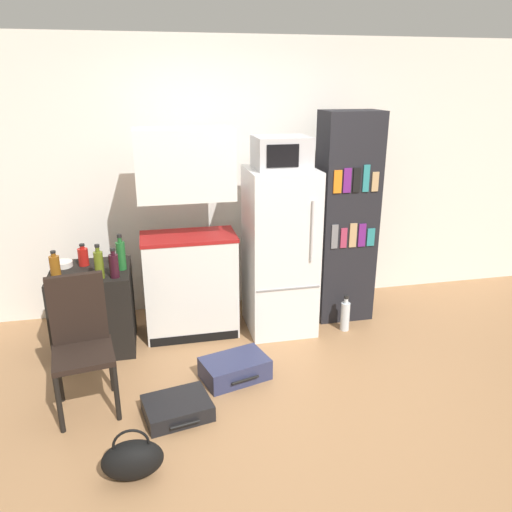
{
  "coord_description": "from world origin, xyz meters",
  "views": [
    {
      "loc": [
        -0.91,
        -2.81,
        2.21
      ],
      "look_at": [
        -0.1,
        0.85,
        0.89
      ],
      "focal_mm": 35.0,
      "sensor_mm": 36.0,
      "label": 1
    }
  ],
  "objects_px": {
    "chair": "(81,334)",
    "handbag": "(133,459)",
    "water_bottle_front": "(345,315)",
    "bookshelf": "(346,219)",
    "suitcase_small_flat": "(177,408)",
    "bottle_green_tall": "(121,255)",
    "bottle_amber_beer": "(55,265)",
    "bottle_wine_dark": "(114,265)",
    "microwave": "(282,153)",
    "bottle_olive_oil": "(99,264)",
    "side_table": "(94,308)",
    "bottle_ketchup_red": "(83,256)",
    "refrigerator": "(280,252)",
    "suitcase_large_flat": "(235,368)",
    "bowl": "(62,264)",
    "bottle_clear_short": "(114,258)",
    "kitchen_hutch": "(189,245)"
  },
  "relations": [
    {
      "from": "chair",
      "to": "handbag",
      "type": "xyz_separation_m",
      "value": [
        0.33,
        -0.81,
        -0.43
      ]
    },
    {
      "from": "handbag",
      "to": "water_bottle_front",
      "type": "bearing_deg",
      "value": 37.54
    },
    {
      "from": "bookshelf",
      "to": "suitcase_small_flat",
      "type": "xyz_separation_m",
      "value": [
        -1.7,
        -1.27,
        -0.92
      ]
    },
    {
      "from": "bottle_green_tall",
      "to": "bottle_amber_beer",
      "type": "distance_m",
      "value": 0.53
    },
    {
      "from": "bottle_wine_dark",
      "to": "microwave",
      "type": "bearing_deg",
      "value": 8.91
    },
    {
      "from": "bottle_olive_oil",
      "to": "bottle_green_tall",
      "type": "xyz_separation_m",
      "value": [
        0.17,
        0.17,
        0.01
      ]
    },
    {
      "from": "side_table",
      "to": "bottle_ketchup_red",
      "type": "relative_size",
      "value": 3.72
    },
    {
      "from": "bookshelf",
      "to": "refrigerator",
      "type": "bearing_deg",
      "value": -169.98
    },
    {
      "from": "refrigerator",
      "to": "handbag",
      "type": "bearing_deg",
      "value": -128.38
    },
    {
      "from": "side_table",
      "to": "suitcase_large_flat",
      "type": "distance_m",
      "value": 1.36
    },
    {
      "from": "bottle_amber_beer",
      "to": "bowl",
      "type": "height_order",
      "value": "bottle_amber_beer"
    },
    {
      "from": "side_table",
      "to": "water_bottle_front",
      "type": "bearing_deg",
      "value": -4.98
    },
    {
      "from": "refrigerator",
      "to": "bookshelf",
      "type": "relative_size",
      "value": 0.76
    },
    {
      "from": "refrigerator",
      "to": "water_bottle_front",
      "type": "height_order",
      "value": "refrigerator"
    },
    {
      "from": "bookshelf",
      "to": "bottle_clear_short",
      "type": "relative_size",
      "value": 13.98
    },
    {
      "from": "kitchen_hutch",
      "to": "bottle_wine_dark",
      "type": "xyz_separation_m",
      "value": [
        -0.62,
        -0.3,
        -0.03
      ]
    },
    {
      "from": "kitchen_hutch",
      "to": "chair",
      "type": "xyz_separation_m",
      "value": [
        -0.84,
        -0.93,
        -0.29
      ]
    },
    {
      "from": "side_table",
      "to": "bottle_wine_dark",
      "type": "height_order",
      "value": "bottle_wine_dark"
    },
    {
      "from": "kitchen_hutch",
      "to": "bowl",
      "type": "relative_size",
      "value": 11.06
    },
    {
      "from": "bottle_clear_short",
      "to": "bookshelf",
      "type": "bearing_deg",
      "value": 1.2
    },
    {
      "from": "bookshelf",
      "to": "chair",
      "type": "xyz_separation_m",
      "value": [
        -2.32,
        -0.98,
        -0.43
      ]
    },
    {
      "from": "microwave",
      "to": "suitcase_small_flat",
      "type": "bearing_deg",
      "value": -131.98
    },
    {
      "from": "microwave",
      "to": "bottle_clear_short",
      "type": "xyz_separation_m",
      "value": [
        -1.45,
        0.08,
        -0.86
      ]
    },
    {
      "from": "bottle_wine_dark",
      "to": "bowl",
      "type": "xyz_separation_m",
      "value": [
        -0.45,
        0.35,
        -0.08
      ]
    },
    {
      "from": "bottle_clear_short",
      "to": "kitchen_hutch",
      "type": "bearing_deg",
      "value": -0.03
    },
    {
      "from": "bookshelf",
      "to": "suitcase_large_flat",
      "type": "xyz_separation_m",
      "value": [
        -1.23,
        -0.89,
        -0.9
      ]
    },
    {
      "from": "bottle_olive_oil",
      "to": "chair",
      "type": "relative_size",
      "value": 0.29
    },
    {
      "from": "side_table",
      "to": "chair",
      "type": "distance_m",
      "value": 0.87
    },
    {
      "from": "bottle_green_tall",
      "to": "suitcase_large_flat",
      "type": "distance_m",
      "value": 1.33
    },
    {
      "from": "kitchen_hutch",
      "to": "microwave",
      "type": "relative_size",
      "value": 3.99
    },
    {
      "from": "bookshelf",
      "to": "bottle_green_tall",
      "type": "distance_m",
      "value": 2.06
    },
    {
      "from": "bottle_clear_short",
      "to": "suitcase_large_flat",
      "type": "relative_size",
      "value": 0.25
    },
    {
      "from": "bottle_clear_short",
      "to": "water_bottle_front",
      "type": "height_order",
      "value": "bottle_clear_short"
    },
    {
      "from": "bottle_green_tall",
      "to": "suitcase_large_flat",
      "type": "relative_size",
      "value": 0.53
    },
    {
      "from": "bottle_ketchup_red",
      "to": "chair",
      "type": "bearing_deg",
      "value": -86.77
    },
    {
      "from": "bottle_clear_short",
      "to": "suitcase_large_flat",
      "type": "bearing_deg",
      "value": -43.65
    },
    {
      "from": "side_table",
      "to": "bowl",
      "type": "height_order",
      "value": "bowl"
    },
    {
      "from": "microwave",
      "to": "bottle_olive_oil",
      "type": "relative_size",
      "value": 1.63
    },
    {
      "from": "suitcase_large_flat",
      "to": "handbag",
      "type": "distance_m",
      "value": 1.18
    },
    {
      "from": "refrigerator",
      "to": "bottle_olive_oil",
      "type": "bearing_deg",
      "value": -172.01
    },
    {
      "from": "bottle_ketchup_red",
      "to": "chair",
      "type": "relative_size",
      "value": 0.2
    },
    {
      "from": "microwave",
      "to": "bottle_olive_oil",
      "type": "bearing_deg",
      "value": -172.06
    },
    {
      "from": "refrigerator",
      "to": "suitcase_large_flat",
      "type": "xyz_separation_m",
      "value": [
        -0.56,
        -0.78,
        -0.67
      ]
    },
    {
      "from": "kitchen_hutch",
      "to": "refrigerator",
      "type": "xyz_separation_m",
      "value": [
        0.81,
        -0.07,
        -0.1
      ]
    },
    {
      "from": "kitchen_hutch",
      "to": "suitcase_small_flat",
      "type": "bearing_deg",
      "value": -100.28
    },
    {
      "from": "suitcase_small_flat",
      "to": "kitchen_hutch",
      "type": "bearing_deg",
      "value": 68.51
    },
    {
      "from": "bottle_clear_short",
      "to": "microwave",
      "type": "bearing_deg",
      "value": -2.96
    },
    {
      "from": "bookshelf",
      "to": "bottle_green_tall",
      "type": "bearing_deg",
      "value": -175.27
    },
    {
      "from": "bottle_wine_dark",
      "to": "suitcase_large_flat",
      "type": "relative_size",
      "value": 0.43
    },
    {
      "from": "bottle_amber_beer",
      "to": "suitcase_small_flat",
      "type": "distance_m",
      "value": 1.57
    }
  ]
}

